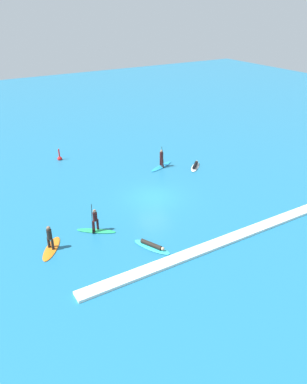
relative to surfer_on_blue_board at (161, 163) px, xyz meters
The scene contains 8 objects.
ground_plane 6.51m from the surfer_on_blue_board, 127.94° to the right, with size 120.00×120.00×0.00m, color #1E6B93.
surfer_on_blue_board is the anchor object (origin of this frame).
surfer_on_green_board 12.63m from the surfer_on_blue_board, 143.80° to the right, with size 2.60×2.18×2.28m.
surfer_on_orange_board 15.74m from the surfer_on_blue_board, 149.76° to the right, with size 2.23×2.73×1.78m.
surfer_on_teal_board 13.66m from the surfer_on_blue_board, 124.75° to the right, with size 1.85×2.87×0.38m.
surfer_on_white_board 3.35m from the surfer_on_blue_board, 32.97° to the right, with size 2.26×2.18×0.41m.
marker_buoy 10.62m from the surfer_on_blue_board, 139.03° to the left, with size 0.47×0.47×1.30m.
wave_crest 13.80m from the surfer_on_blue_board, 106.83° to the right, with size 19.78×0.90×0.18m, color white.
Camera 1 is at (-14.42, -23.96, 14.83)m, focal length 35.40 mm.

